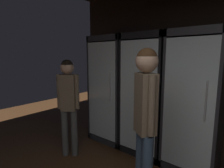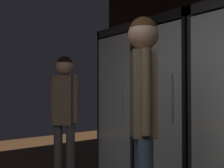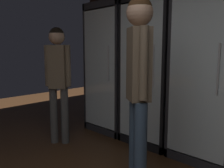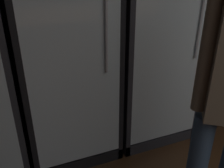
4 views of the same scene
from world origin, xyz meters
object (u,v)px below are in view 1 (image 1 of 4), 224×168
Objects in this scene: cooler_left at (147,96)px; shopper_far at (68,97)px; shopper_near at (145,112)px; cooler_far_left at (113,90)px; cooler_center at (195,103)px.

cooler_left is 1.26× the size of shopper_far.
cooler_left is at bearing 117.53° from shopper_near.
cooler_far_left is 1.51m from cooler_center.
shopper_far is at bearing -133.08° from cooler_left.
shopper_near reaches higher than shopper_far.
shopper_far is (-1.64, -0.95, 0.01)m from cooler_center.
cooler_center is at bearing 0.02° from cooler_far_left.
shopper_near is at bearing -99.98° from cooler_center.
cooler_left reaches higher than shopper_near.
shopper_near is 1.09× the size of shopper_far.
cooler_center is 1.16× the size of shopper_near.
shopper_far is (-0.14, -0.95, 0.01)m from cooler_far_left.
cooler_far_left is 0.96m from shopper_far.
cooler_center is 1.10m from shopper_near.
cooler_center is (0.75, 0.00, 0.01)m from cooler_left.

